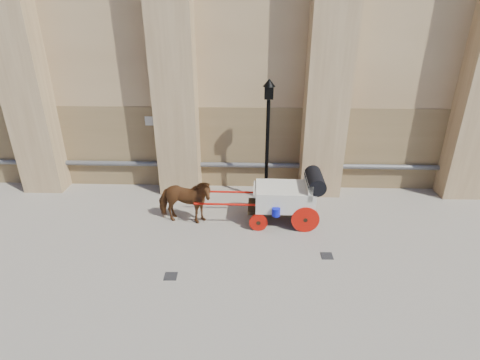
{
  "coord_description": "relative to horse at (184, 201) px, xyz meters",
  "views": [
    {
      "loc": [
        1.57,
        -8.75,
        6.09
      ],
      "look_at": [
        1.23,
        1.37,
        1.45
      ],
      "focal_mm": 28.0,
      "sensor_mm": 36.0,
      "label": 1
    }
  ],
  "objects": [
    {
      "name": "horse",
      "position": [
        0.0,
        0.0,
        0.0
      ],
      "size": [
        1.85,
        0.99,
        1.5
      ],
      "primitive_type": "imported",
      "rotation": [
        0.0,
        0.0,
        1.46
      ],
      "color": "brown",
      "rests_on": "ground"
    },
    {
      "name": "ground",
      "position": [
        0.47,
        -1.29,
        -0.75
      ],
      "size": [
        90.0,
        90.0,
        0.0
      ],
      "primitive_type": "plane",
      "color": "gray",
      "rests_on": "ground"
    },
    {
      "name": "drain_grate_near",
      "position": [
        0.05,
        -2.61,
        -0.74
      ],
      "size": [
        0.33,
        0.33,
        0.01
      ],
      "primitive_type": "cube",
      "rotation": [
        0.0,
        0.0,
        0.03
      ],
      "color": "black",
      "rests_on": "ground"
    },
    {
      "name": "street_lamp",
      "position": [
        2.54,
        1.64,
        1.47
      ],
      "size": [
        0.39,
        0.39,
        4.15
      ],
      "color": "black",
      "rests_on": "ground"
    },
    {
      "name": "drain_grate_far",
      "position": [
        4.11,
        -1.62,
        -0.74
      ],
      "size": [
        0.32,
        0.32,
        0.01
      ],
      "primitive_type": "cube",
      "rotation": [
        0.0,
        0.0,
        0.01
      ],
      "color": "black",
      "rests_on": "ground"
    },
    {
      "name": "carriage",
      "position": [
        3.19,
        0.16,
        0.16
      ],
      "size": [
        3.88,
        1.38,
        1.69
      ],
      "rotation": [
        0.0,
        0.0,
        -0.01
      ],
      "color": "black",
      "rests_on": "ground"
    }
  ]
}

